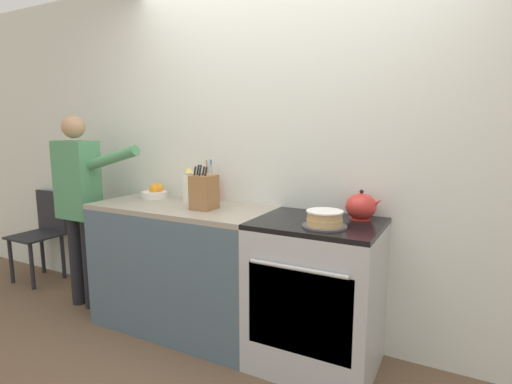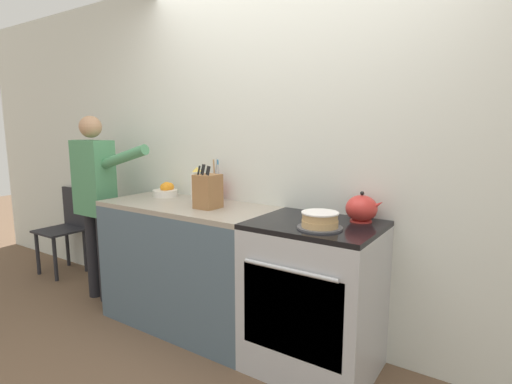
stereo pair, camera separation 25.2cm
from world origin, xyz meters
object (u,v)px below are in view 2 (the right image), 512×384
(stove_range, at_px, (314,297))
(milk_carton, at_px, (197,184))
(dining_chair, at_px, (68,224))
(fruit_bowl, at_px, (166,190))
(utensil_crock, at_px, (217,189))
(person_baker, at_px, (95,193))
(knife_block, at_px, (208,191))
(layer_cake, at_px, (320,221))
(tea_kettle, at_px, (362,209))

(stove_range, height_order, milk_carton, milk_carton)
(dining_chair, bearing_deg, milk_carton, 30.42)
(fruit_bowl, relative_size, milk_carton, 0.78)
(milk_carton, bearing_deg, utensil_crock, 13.44)
(stove_range, distance_m, person_baker, 2.04)
(fruit_bowl, xyz_separation_m, person_baker, (-0.58, -0.25, -0.04))
(knife_block, xyz_separation_m, milk_carton, (-0.28, 0.20, 0.00))
(milk_carton, distance_m, dining_chair, 1.85)
(layer_cake, distance_m, knife_block, 0.89)
(tea_kettle, relative_size, fruit_bowl, 1.15)
(layer_cake, relative_size, utensil_crock, 0.79)
(stove_range, bearing_deg, layer_cake, -54.90)
(knife_block, xyz_separation_m, person_baker, (-1.18, -0.07, -0.11))
(stove_range, distance_m, layer_cake, 0.53)
(layer_cake, bearing_deg, utensil_crock, 161.68)
(utensil_crock, relative_size, fruit_bowl, 1.62)
(layer_cake, bearing_deg, fruit_bowl, 169.80)
(tea_kettle, bearing_deg, fruit_bowl, -179.16)
(milk_carton, bearing_deg, dining_chair, -178.91)
(fruit_bowl, distance_m, person_baker, 0.63)
(milk_carton, xyz_separation_m, dining_chair, (-1.77, -0.03, -0.55))
(tea_kettle, xyz_separation_m, fruit_bowl, (-1.62, -0.02, -0.03))
(fruit_bowl, bearing_deg, knife_block, -16.51)
(fruit_bowl, xyz_separation_m, milk_carton, (0.32, 0.03, 0.07))
(stove_range, height_order, dining_chair, stove_range)
(tea_kettle, xyz_separation_m, knife_block, (-1.02, -0.20, 0.04))
(tea_kettle, bearing_deg, stove_range, -140.19)
(stove_range, height_order, utensil_crock, utensil_crock)
(knife_block, height_order, fruit_bowl, knife_block)
(fruit_bowl, xyz_separation_m, dining_chair, (-1.45, -0.01, -0.48))
(knife_block, height_order, person_baker, person_baker)
(utensil_crock, xyz_separation_m, fruit_bowl, (-0.48, -0.07, -0.04))
(milk_carton, xyz_separation_m, person_baker, (-0.90, -0.28, -0.11))
(tea_kettle, distance_m, milk_carton, 1.30)
(tea_kettle, xyz_separation_m, person_baker, (-2.20, -0.27, -0.07))
(stove_range, xyz_separation_m, layer_cake, (0.08, -0.11, 0.51))
(milk_carton, distance_m, person_baker, 0.95)
(tea_kettle, height_order, dining_chair, tea_kettle)
(tea_kettle, height_order, utensil_crock, utensil_crock)
(stove_range, xyz_separation_m, milk_carton, (-1.09, 0.18, 0.58))
(person_baker, xyz_separation_m, dining_chair, (-0.87, 0.24, -0.44))
(tea_kettle, distance_m, fruit_bowl, 1.62)
(stove_range, xyz_separation_m, utensil_crock, (-0.92, 0.22, 0.55))
(milk_carton, bearing_deg, person_baker, -162.81)
(stove_range, relative_size, tea_kettle, 4.07)
(knife_block, bearing_deg, fruit_bowl, 163.49)
(fruit_bowl, height_order, person_baker, person_baker)
(utensil_crock, distance_m, fruit_bowl, 0.49)
(tea_kettle, bearing_deg, knife_block, -168.83)
(knife_block, height_order, milk_carton, knife_block)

